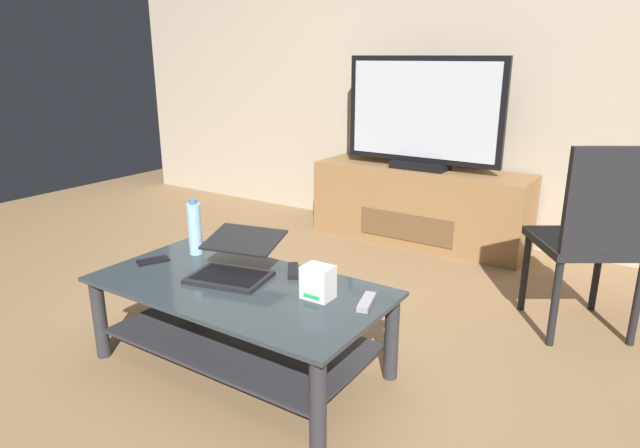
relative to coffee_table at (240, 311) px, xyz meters
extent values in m
plane|color=olive|center=(0.14, 0.03, -0.27)|extent=(7.68, 7.68, 0.00)
cube|color=#B2A38C|center=(0.14, 2.34, 1.13)|extent=(6.40, 0.12, 2.80)
cube|color=#2D383D|center=(0.00, 0.00, 0.11)|extent=(1.26, 0.65, 0.02)
cube|color=#2D2D33|center=(0.00, 0.00, -0.13)|extent=(1.11, 0.57, 0.01)
cylinder|color=#2D2D33|center=(-0.58, -0.28, -0.08)|extent=(0.06, 0.06, 0.37)
cylinder|color=#2D2D33|center=(0.58, -0.28, -0.08)|extent=(0.06, 0.06, 0.37)
cylinder|color=#2D2D33|center=(-0.58, 0.28, -0.08)|extent=(0.06, 0.06, 0.37)
cylinder|color=#2D2D33|center=(0.58, 0.28, -0.08)|extent=(0.06, 0.06, 0.37)
cube|color=olive|center=(-0.05, 2.02, 0.00)|extent=(1.54, 0.44, 0.54)
cube|color=brown|center=(-0.05, 1.79, -0.11)|extent=(0.69, 0.01, 0.19)
cube|color=black|center=(-0.05, 2.00, 0.30)|extent=(0.39, 0.20, 0.05)
cube|color=black|center=(-0.05, 2.00, 0.68)|extent=(1.12, 0.04, 0.71)
cube|color=#B2B7C1|center=(-0.05, 1.97, 0.68)|extent=(1.04, 0.01, 0.64)
cube|color=black|center=(1.14, 1.20, 0.17)|extent=(0.61, 0.61, 0.04)
cube|color=black|center=(1.25, 1.03, 0.42)|extent=(0.37, 0.26, 0.50)
cylinder|color=black|center=(1.20, 1.46, -0.06)|extent=(0.04, 0.04, 0.42)
cylinder|color=black|center=(0.88, 1.25, -0.06)|extent=(0.04, 0.04, 0.42)
cylinder|color=black|center=(1.41, 1.15, -0.06)|extent=(0.04, 0.04, 0.42)
cylinder|color=black|center=(1.09, 0.94, -0.06)|extent=(0.04, 0.04, 0.42)
cube|color=black|center=(-0.07, 0.02, 0.13)|extent=(0.37, 0.30, 0.02)
cube|color=black|center=(-0.07, 0.02, 0.14)|extent=(0.32, 0.24, 0.00)
cube|color=black|center=(-0.10, 0.16, 0.25)|extent=(0.37, 0.30, 0.06)
cube|color=teal|center=(-0.10, 0.16, 0.25)|extent=(0.33, 0.26, 0.04)
cube|color=white|center=(0.35, 0.07, 0.19)|extent=(0.12, 0.09, 0.13)
cube|color=#19D84C|center=(0.35, 0.02, 0.14)|extent=(0.07, 0.00, 0.01)
cylinder|color=#99C6E5|center=(-0.42, 0.17, 0.24)|extent=(0.07, 0.07, 0.25)
cylinder|color=blue|center=(-0.42, 0.17, 0.38)|extent=(0.04, 0.04, 0.02)
cube|color=black|center=(-0.51, -0.02, 0.13)|extent=(0.12, 0.16, 0.01)
cube|color=#99999E|center=(0.54, 0.13, 0.13)|extent=(0.09, 0.17, 0.02)
cube|color=black|center=(0.12, 0.23, 0.13)|extent=(0.13, 0.16, 0.02)
camera|label=1|loc=(1.45, -1.59, 1.04)|focal=30.92mm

